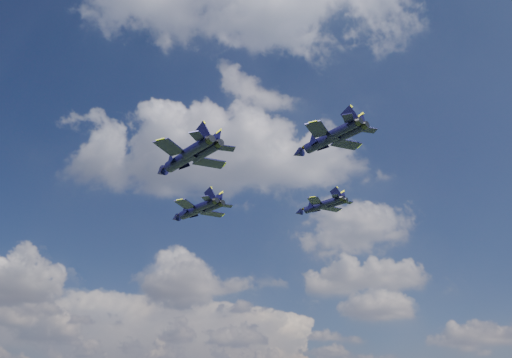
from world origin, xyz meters
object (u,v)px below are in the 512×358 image
object	(u,v)px
jet_left	(180,160)
jet_right	(315,207)
jet_slot	(320,142)
jet_lead	(191,212)

from	to	relation	value
jet_left	jet_right	bearing A→B (deg)	-0.93
jet_right	jet_slot	size ratio (longest dim) A/B	0.87
jet_left	jet_slot	world-z (taller)	jet_slot
jet_left	jet_right	distance (m)	34.46
jet_left	jet_slot	size ratio (longest dim) A/B	1.10
jet_lead	jet_left	size ratio (longest dim) A/B	0.96
jet_left	jet_right	size ratio (longest dim) A/B	1.27
jet_right	jet_slot	bearing A→B (deg)	-141.39
jet_left	jet_lead	bearing A→B (deg)	49.62
jet_right	jet_left	bearing A→B (deg)	174.21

